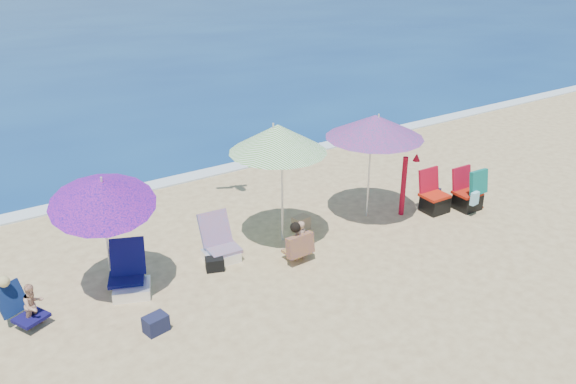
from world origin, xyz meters
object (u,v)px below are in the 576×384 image
umbrella_turquoise (375,126)px  person_center (299,242)px  camp_chair_left (434,199)px  camp_chair_right (469,195)px  umbrella_striped (278,138)px  chair_rainbow (220,248)px  chair_navy (130,279)px  person_left (29,304)px  umbrella_blue (101,192)px  furled_umbrella (406,181)px

umbrella_turquoise → person_center: 2.81m
camp_chair_left → camp_chair_right: (0.67, -0.34, 0.07)m
umbrella_striped → camp_chair_right: umbrella_striped is taller
person_center → umbrella_turquoise: bearing=16.7°
camp_chair_left → chair_rainbow: bearing=170.9°
chair_navy → umbrella_turquoise: bearing=-0.8°
person_left → camp_chair_right: bearing=-5.9°
camp_chair_left → camp_chair_right: bearing=-26.9°
chair_navy → camp_chair_left: (6.36, -0.62, 0.06)m
umbrella_blue → chair_rainbow: (1.96, 0.08, -1.60)m
camp_chair_left → person_center: camp_chair_left is taller
chair_navy → person_center: (2.84, -0.74, 0.16)m
camp_chair_right → person_center: camp_chair_right is taller
umbrella_turquoise → chair_navy: 5.36m
furled_umbrella → person_left: (-7.26, 0.32, -0.41)m
umbrella_turquoise → camp_chair_left: 2.18m
person_center → person_left: person_left is taller
furled_umbrella → chair_rainbow: (-3.99, 0.52, -0.56)m
person_center → camp_chair_left: bearing=2.1°
umbrella_striped → chair_navy: umbrella_striped is taller
furled_umbrella → camp_chair_right: furled_umbrella is taller
camp_chair_right → umbrella_striped: bearing=165.9°
furled_umbrella → chair_navy: size_ratio=1.46×
chair_rainbow → camp_chair_right: (5.31, -1.08, 0.12)m
umbrella_blue → chair_rainbow: size_ratio=2.77×
furled_umbrella → chair_rainbow: furled_umbrella is taller
umbrella_turquoise → umbrella_blue: 5.32m
umbrella_blue → camp_chair_right: umbrella_blue is taller
umbrella_turquoise → chair_navy: bearing=179.2°
umbrella_striped → person_left: size_ratio=2.98×
camp_chair_left → person_left: bearing=176.1°
chair_rainbow → person_left: (-3.26, -0.20, 0.15)m
umbrella_striped → chair_rainbow: 2.21m
umbrella_striped → umbrella_blue: (-3.18, -0.03, -0.24)m
umbrella_turquoise → furled_umbrella: umbrella_turquoise is taller
camp_chair_left → person_left: camp_chair_left is taller
umbrella_turquoise → chair_rainbow: bearing=176.6°
camp_chair_left → person_left: size_ratio=1.15×
umbrella_turquoise → chair_navy: size_ratio=2.56×
chair_rainbow → camp_chair_right: bearing=-11.5°
umbrella_blue → person_center: size_ratio=2.86×
umbrella_blue → chair_navy: bearing=-10.1°
umbrella_blue → camp_chair_right: size_ratio=2.37×
chair_navy → chair_rainbow: chair_navy is taller
umbrella_turquoise → camp_chair_left: size_ratio=2.72×
person_left → furled_umbrella: bearing=-2.5°
chair_navy → camp_chair_right: 7.09m
furled_umbrella → person_left: size_ratio=1.78×
umbrella_turquoise → person_center: bearing=-163.3°
chair_navy → chair_rainbow: size_ratio=1.20×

